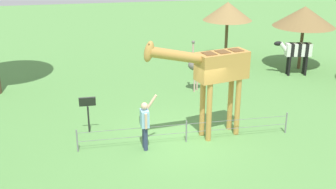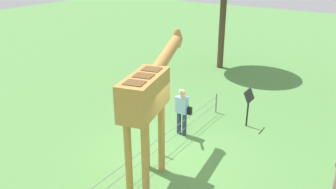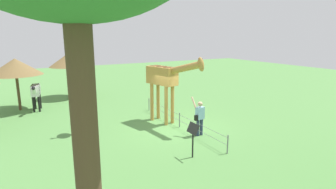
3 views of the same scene
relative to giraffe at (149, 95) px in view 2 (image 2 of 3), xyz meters
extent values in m
plane|color=#568E47|center=(0.95, 0.07, -2.31)|extent=(60.00, 60.00, 0.00)
cylinder|color=#BC8942|center=(0.21, 0.28, -1.31)|extent=(0.18, 0.18, 2.00)
cylinder|color=#BC8942|center=(0.32, -0.15, -1.31)|extent=(0.18, 0.18, 2.00)
cylinder|color=#BC8942|center=(-0.86, 0.01, -1.31)|extent=(0.18, 0.18, 2.00)
cylinder|color=#BC8942|center=(-0.75, -0.42, -1.31)|extent=(0.18, 0.18, 2.00)
cube|color=#BC8942|center=(-0.27, -0.07, 0.14)|extent=(1.82, 1.10, 0.90)
cube|color=brown|center=(0.22, 0.06, 0.60)|extent=(0.46, 0.52, 0.02)
cube|color=brown|center=(-0.27, -0.07, 0.60)|extent=(0.46, 0.52, 0.02)
cube|color=brown|center=(-0.75, -0.19, 0.60)|extent=(0.46, 0.52, 0.02)
cylinder|color=#BC8942|center=(1.25, 0.32, 0.66)|extent=(2.04, 0.81, 0.80)
ellipsoid|color=#BC8942|center=(2.19, 0.56, 0.91)|extent=(0.48, 0.36, 0.69)
cylinder|color=brown|center=(2.19, 0.62, 1.09)|extent=(0.05, 0.05, 0.14)
cylinder|color=brown|center=(2.19, 0.50, 1.09)|extent=(0.05, 0.05, 0.14)
cylinder|color=navy|center=(2.35, 0.36, -1.92)|extent=(0.14, 0.14, 0.78)
cylinder|color=navy|center=(2.34, 0.56, -1.92)|extent=(0.14, 0.14, 0.78)
cube|color=#8CBFE0|center=(2.34, 0.46, -1.25)|extent=(0.26, 0.37, 0.55)
sphere|color=#D8AD8C|center=(2.34, 0.46, -0.84)|extent=(0.22, 0.22, 0.22)
cylinder|color=#D8AD8C|center=(2.10, 0.29, -0.80)|extent=(0.38, 0.10, 0.50)
cylinder|color=#D8AD8C|center=(2.33, 0.68, -1.26)|extent=(0.08, 0.08, 0.50)
cube|color=black|center=(2.41, 0.24, -1.43)|extent=(0.13, 0.21, 0.24)
cylinder|color=#CC9E93|center=(-0.40, -4.34, -0.58)|extent=(0.08, 0.08, 0.80)
cylinder|color=brown|center=(9.47, 2.50, -0.51)|extent=(0.31, 0.31, 3.59)
cylinder|color=black|center=(4.07, -1.10, -1.83)|extent=(0.06, 0.06, 0.95)
cube|color=#2D2D2D|center=(4.07, -1.10, -1.18)|extent=(0.56, 0.21, 0.38)
cylinder|color=slate|center=(0.95, 0.25, -1.93)|extent=(0.05, 0.05, 0.75)
cylinder|color=slate|center=(4.45, 0.25, -1.93)|extent=(0.05, 0.05, 0.75)
cube|color=slate|center=(0.95, 0.25, -1.67)|extent=(7.00, 0.01, 0.01)
cube|color=slate|center=(0.95, 0.25, -1.97)|extent=(7.00, 0.01, 0.01)
camera|label=1|loc=(3.94, 12.45, 4.15)|focal=45.50mm
camera|label=2|loc=(-6.07, -4.60, 3.21)|focal=36.29mm
camera|label=3|loc=(11.79, -6.49, 2.16)|focal=28.98mm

